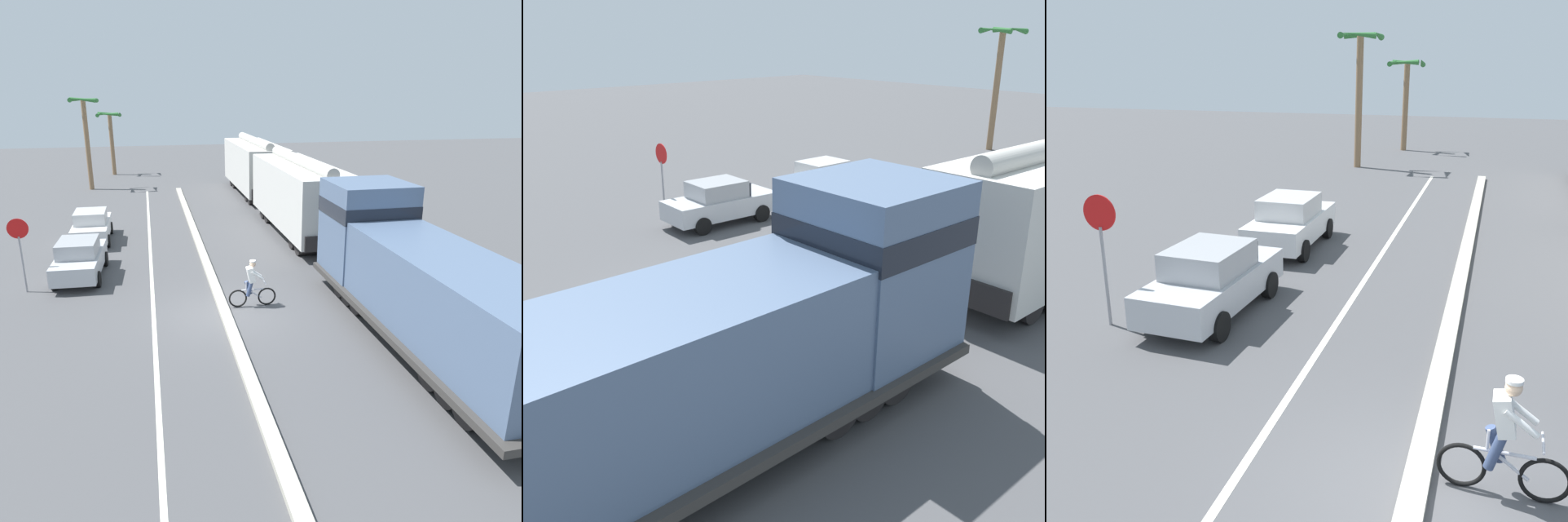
% 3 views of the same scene
% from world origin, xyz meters
% --- Properties ---
extents(ground_plane, '(120.00, 120.00, 0.00)m').
position_xyz_m(ground_plane, '(0.00, 0.00, 0.00)').
color(ground_plane, '#4C4C4F').
extents(median_curb, '(0.36, 36.00, 0.16)m').
position_xyz_m(median_curb, '(0.00, 6.00, 0.08)').
color(median_curb, '#B2AD9E').
rests_on(median_curb, ground).
extents(lane_stripe, '(0.14, 36.00, 0.01)m').
position_xyz_m(lane_stripe, '(-2.40, 6.00, 0.00)').
color(lane_stripe, silver).
rests_on(lane_stripe, ground).
extents(parked_car_silver, '(1.97, 4.27, 1.62)m').
position_xyz_m(parked_car_silver, '(-5.22, 4.91, 0.82)').
color(parked_car_silver, '#B7BABF').
rests_on(parked_car_silver, ground).
extents(parked_car_white, '(1.85, 4.21, 1.62)m').
position_xyz_m(parked_car_white, '(-5.23, 10.39, 0.82)').
color(parked_car_white, silver).
rests_on(parked_car_white, ground).
extents(cyclist, '(1.71, 0.48, 1.71)m').
position_xyz_m(cyclist, '(1.06, 0.44, 0.82)').
color(cyclist, black).
rests_on(cyclist, ground).
extents(stop_sign, '(0.76, 0.08, 2.88)m').
position_xyz_m(stop_sign, '(-7.09, 3.65, 2.02)').
color(stop_sign, gray).
rests_on(stop_sign, ground).
extents(palm_tree_near, '(2.25, 2.35, 5.75)m').
position_xyz_m(palm_tree_near, '(-5.30, 33.26, 4.11)').
color(palm_tree_near, '#846647').
rests_on(palm_tree_near, ground).
extents(palm_tree_far, '(2.21, 2.35, 7.02)m').
position_xyz_m(palm_tree_far, '(-6.65, 25.78, 4.93)').
color(palm_tree_far, '#846647').
rests_on(palm_tree_far, ground).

